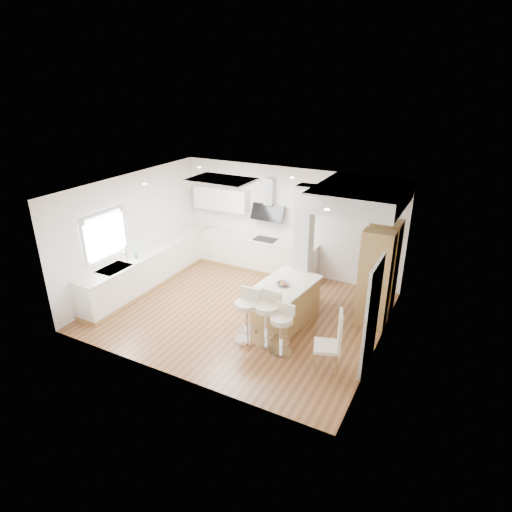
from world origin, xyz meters
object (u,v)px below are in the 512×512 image
Objects in this scene: bar_stool_c at (282,327)px; dining_chair at (333,340)px; peninsula at (286,301)px; bar_stool_b at (267,316)px; bar_stool_a at (247,313)px.

dining_chair is at bearing -1.19° from bar_stool_c.
dining_chair is at bearing -32.74° from peninsula.
bar_stool_c is (0.40, -1.10, 0.10)m from peninsula.
bar_stool_c is at bearing -16.93° from bar_stool_b.
peninsula is 1.34× the size of dining_chair.
bar_stool_a is 1.10× the size of bar_stool_c.
dining_chair is (1.02, -0.07, 0.08)m from bar_stool_c.
peninsula is 1.46× the size of bar_stool_a.
bar_stool_c is 1.02m from dining_chair.
peninsula is at bearing 95.52° from bar_stool_b.
bar_stool_c is at bearing -63.25° from peninsula.
bar_stool_b reaches higher than bar_stool_c.
dining_chair reaches higher than bar_stool_c.
bar_stool_b is at bearing 161.43° from bar_stool_c.
bar_stool_a is 0.99× the size of bar_stool_b.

